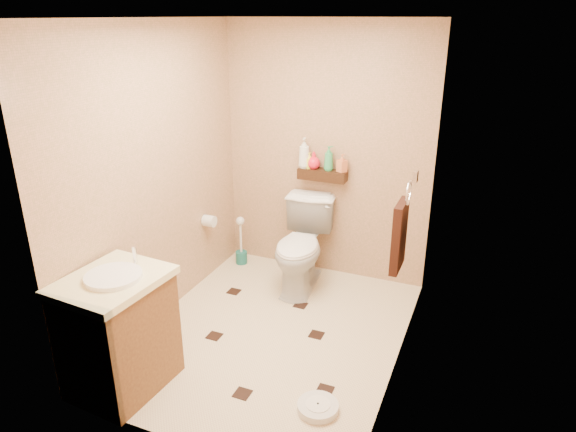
% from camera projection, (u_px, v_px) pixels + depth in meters
% --- Properties ---
extents(ground, '(2.50, 2.50, 0.00)m').
position_uv_depth(ground, '(272.00, 334.00, 4.17)').
color(ground, beige).
rests_on(ground, ground).
extents(wall_back, '(2.00, 0.04, 2.40)m').
position_uv_depth(wall_back, '(326.00, 154.00, 4.80)').
color(wall_back, tan).
rests_on(wall_back, ground).
extents(wall_front, '(2.00, 0.04, 2.40)m').
position_uv_depth(wall_front, '(171.00, 267.00, 2.66)').
color(wall_front, tan).
rests_on(wall_front, ground).
extents(wall_left, '(0.04, 2.50, 2.40)m').
position_uv_depth(wall_left, '(156.00, 178.00, 4.09)').
color(wall_left, tan).
rests_on(wall_left, ground).
extents(wall_right, '(0.04, 2.50, 2.40)m').
position_uv_depth(wall_right, '(409.00, 213.00, 3.37)').
color(wall_right, tan).
rests_on(wall_right, ground).
extents(ceiling, '(2.00, 2.50, 0.02)m').
position_uv_depth(ceiling, '(268.00, 18.00, 3.29)').
color(ceiling, silver).
rests_on(ceiling, wall_back).
extents(wall_shelf, '(0.46, 0.14, 0.10)m').
position_uv_depth(wall_shelf, '(322.00, 175.00, 4.80)').
color(wall_shelf, '#381F0F').
rests_on(wall_shelf, wall_back).
extents(floor_accents, '(1.33, 1.33, 0.01)m').
position_uv_depth(floor_accents, '(271.00, 337.00, 4.12)').
color(floor_accents, black).
rests_on(floor_accents, ground).
extents(toilet, '(0.56, 0.86, 0.83)m').
position_uv_depth(toilet, '(302.00, 246.00, 4.76)').
color(toilet, white).
rests_on(toilet, ground).
extents(vanity, '(0.62, 0.73, 0.97)m').
position_uv_depth(vanity, '(119.00, 332.00, 3.45)').
color(vanity, brown).
rests_on(vanity, ground).
extents(bathroom_scale, '(0.34, 0.34, 0.05)m').
position_uv_depth(bathroom_scale, '(318.00, 407.00, 3.35)').
color(bathroom_scale, silver).
rests_on(bathroom_scale, ground).
extents(toilet_brush, '(0.12, 0.12, 0.52)m').
position_uv_depth(toilet_brush, '(241.00, 247.00, 5.29)').
color(toilet_brush, '#18625D').
rests_on(toilet_brush, ground).
extents(towel_ring, '(0.12, 0.30, 0.76)m').
position_uv_depth(towel_ring, '(400.00, 233.00, 3.71)').
color(towel_ring, silver).
rests_on(towel_ring, wall_right).
extents(toilet_paper, '(0.12, 0.11, 0.12)m').
position_uv_depth(toilet_paper, '(209.00, 221.00, 4.85)').
color(toilet_paper, silver).
rests_on(toilet_paper, wall_left).
extents(bottle_a, '(0.13, 0.13, 0.28)m').
position_uv_depth(bottle_a, '(304.00, 153.00, 4.80)').
color(bottle_a, white).
rests_on(bottle_a, wall_shelf).
extents(bottle_b, '(0.10, 0.10, 0.15)m').
position_uv_depth(bottle_b, '(309.00, 160.00, 4.80)').
color(bottle_b, '#FFFB35').
rests_on(bottle_b, wall_shelf).
extents(bottle_c, '(0.17, 0.17, 0.16)m').
position_uv_depth(bottle_c, '(314.00, 160.00, 4.79)').
color(bottle_c, red).
rests_on(bottle_c, wall_shelf).
extents(bottle_d, '(0.12, 0.12, 0.23)m').
position_uv_depth(bottle_d, '(329.00, 158.00, 4.72)').
color(bottle_d, '#349D5C').
rests_on(bottle_d, wall_shelf).
extents(bottle_e, '(0.10, 0.10, 0.17)m').
position_uv_depth(bottle_e, '(342.00, 163.00, 4.69)').
color(bottle_e, '#DB7A49').
rests_on(bottle_e, wall_shelf).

